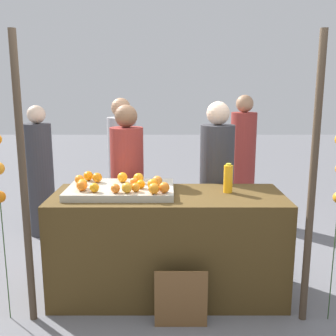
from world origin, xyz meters
The scene contains 29 objects.
ground_plane centered at (0.00, 0.00, 0.00)m, with size 24.00×24.00×0.00m, color slate.
stall_counter centered at (0.00, 0.00, 0.46)m, with size 1.99×0.75×0.92m, color #4C3819.
orange_tray centered at (-0.41, 0.04, 0.95)m, with size 0.91×0.60×0.06m, color #B2AD99.
orange_0 centered at (-0.26, -0.14, 1.01)m, with size 0.07×0.07×0.07m, color orange.
orange_1 centered at (-0.29, 0.05, 1.01)m, with size 0.07×0.07×0.07m, color orange.
orange_2 centered at (-0.03, -0.17, 1.02)m, with size 0.09×0.09×0.09m, color orange.
orange_3 centered at (-0.78, 0.12, 1.02)m, with size 0.08×0.08×0.08m, color orange.
orange_4 centered at (-0.64, 0.19, 1.02)m, with size 0.09×0.09×0.09m, color orange.
orange_5 centered at (-0.60, -0.15, 1.01)m, with size 0.08×0.08×0.08m, color orange.
orange_6 centered at (-0.23, -0.03, 1.01)m, with size 0.08×0.08×0.08m, color orange.
orange_7 centered at (-0.73, 0.26, 1.02)m, with size 0.09×0.09×0.09m, color orange.
orange_8 centered at (-0.73, -0.02, 1.02)m, with size 0.08×0.08×0.08m, color orange.
orange_9 centered at (-0.26, 0.16, 1.02)m, with size 0.09×0.09×0.09m, color orange.
orange_10 centered at (-0.71, -0.11, 1.02)m, with size 0.09×0.09×0.09m, color orange.
orange_11 centered at (-0.13, -0.07, 1.02)m, with size 0.09×0.09×0.09m, color orange.
orange_12 centered at (-0.41, 0.19, 1.02)m, with size 0.09×0.09×0.09m, color orange.
orange_13 centered at (-0.33, -0.17, 1.02)m, with size 0.09×0.09×0.09m, color orange.
orange_14 centered at (-0.09, 0.06, 1.02)m, with size 0.09×0.09×0.09m, color orange.
orange_15 centered at (-0.43, -0.17, 1.01)m, with size 0.08×0.08×0.08m, color orange.
orange_16 centered at (-0.11, -0.20, 1.02)m, with size 0.09×0.09×0.09m, color orange.
juice_bottle centered at (0.52, 0.07, 1.04)m, with size 0.08×0.08×0.26m.
chalkboard_sign centered at (0.10, -0.52, 0.22)m, with size 0.41×0.03×0.47m.
vendor_left centered at (-0.41, 0.60, 0.77)m, with size 0.33×0.33×1.65m.
vendor_right centered at (0.49, 0.57, 0.78)m, with size 0.34×0.34×1.68m.
crowd_person_0 centered at (-0.56, 1.43, 0.79)m, with size 0.34×0.34×1.69m.
crowd_person_1 centered at (-1.57, 1.45, 0.75)m, with size 0.32×0.32×1.61m.
crowd_person_2 centered at (1.02, 2.03, 0.80)m, with size 0.34×0.34×1.72m.
canopy_post_left centered at (-1.08, -0.42, 1.11)m, with size 0.06×0.06×2.22m, color #473828.
canopy_post_right centered at (1.08, -0.42, 1.11)m, with size 0.06×0.06×2.22m, color #473828.
Camera 1 is at (-0.00, -3.27, 1.82)m, focal length 42.16 mm.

